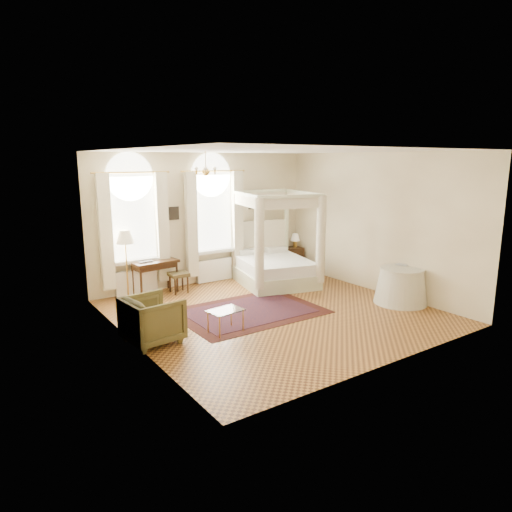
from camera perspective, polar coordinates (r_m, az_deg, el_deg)
The scene contains 18 objects.
ground at distance 9.63m, azimuth 2.28°, elevation -7.02°, with size 6.00×6.00×0.00m, color #AD7332.
room_walls at distance 9.18m, azimuth 2.38°, elevation 4.76°, with size 6.00×6.00×6.00m.
window_left at distance 10.89m, azimuth -14.99°, elevation 2.88°, with size 1.62×0.27×3.29m.
window_right at distance 11.74m, azimuth -5.29°, elevation 3.87°, with size 1.62×0.27×3.29m.
chandelier at distance 9.64m, azimuth -6.31°, elevation 10.57°, with size 0.51×0.45×0.50m.
wall_pictures at distance 11.73m, azimuth -6.05°, elevation 5.83°, with size 2.54×0.03×0.39m.
canopy_bed at distance 11.68m, azimuth 2.29°, elevation -0.89°, with size 2.21×2.50×2.34m.
nightstand at distance 13.20m, azimuth 4.69°, elevation -0.32°, with size 0.46×0.42×0.66m, color #311D0D.
nightstand_lamp at distance 13.19m, azimuth 4.92°, elevation 2.25°, with size 0.26×0.26×0.38m.
writing_desk at distance 11.01m, azimuth -12.56°, elevation -1.17°, with size 1.12×0.67×0.80m.
laptop at distance 10.91m, azimuth -13.74°, elevation -0.65°, with size 0.35×0.22×0.03m, color black.
stool at distance 11.04m, azimuth -9.65°, elevation -2.47°, with size 0.45×0.45×0.49m.
armchair at distance 8.17m, azimuth -12.81°, elevation -7.76°, with size 0.88×0.91×0.83m, color #4E4521.
coffee_table at distance 8.44m, azimuth -3.83°, elevation -7.02°, with size 0.68×0.51×0.43m.
floor_lamp at distance 10.66m, azimuth -16.04°, elevation 1.87°, with size 0.41×0.41×1.58m.
oriental_rug at distance 9.65m, azimuth -0.90°, elevation -6.93°, with size 2.96×2.13×0.01m.
side_table at distance 10.61m, azimuth 17.69°, elevation -3.58°, with size 1.16×1.16×0.79m.
book at distance 10.72m, azimuth 17.60°, elevation -1.13°, with size 0.18×0.25×0.02m, color black.
Camera 1 is at (-5.46, -7.28, 3.12)m, focal length 32.00 mm.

